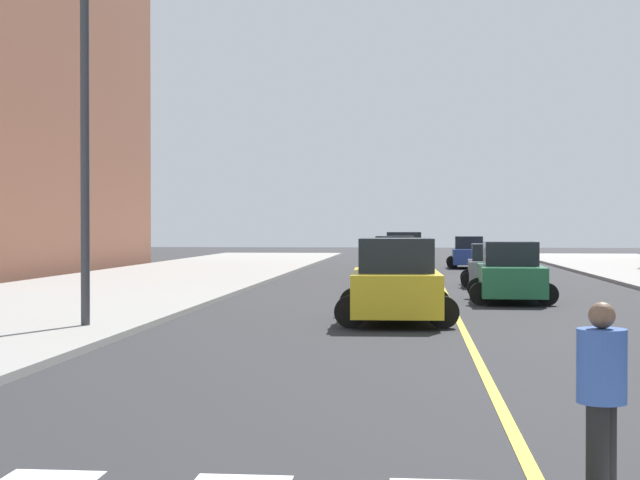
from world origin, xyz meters
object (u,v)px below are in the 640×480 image
car_black_fourth (403,253)px  car_blue_fifth (469,253)px  car_white_sixth (395,258)px  car_gray_third (490,266)px  pedestrian_crossing (602,392)px  street_lamp (85,123)px  car_green_second (511,274)px  car_yellow_nearest (396,283)px

car_black_fourth → car_blue_fifth: car_black_fourth is taller
car_blue_fifth → car_white_sixth: 12.05m
car_gray_third → car_black_fourth: car_black_fourth is taller
car_black_fourth → car_white_sixth: size_ratio=1.08×
car_blue_fifth → pedestrian_crossing: 48.23m
street_lamp → car_white_sixth: bearing=74.9°
car_gray_third → car_white_sixth: 7.24m
car_gray_third → car_green_second: bearing=92.4°
car_blue_fifth → street_lamp: 37.15m
car_gray_third → pedestrian_crossing: bearing=89.7°
car_yellow_nearest → car_blue_fifth: bearing=81.8°
car_green_second → car_gray_third: size_ratio=1.12×
car_blue_fifth → pedestrian_crossing: size_ratio=2.41×
car_gray_third → pedestrian_crossing: (-1.44, -30.74, 0.16)m
car_green_second → car_blue_fifth: 25.69m
car_blue_fifth → pedestrian_crossing: (-1.57, -48.20, 0.09)m
street_lamp → car_yellow_nearest: bearing=22.3°
car_gray_third → car_blue_fifth: bearing=-88.0°
car_yellow_nearest → car_blue_fifth: (3.60, 32.60, -0.12)m
car_black_fourth → street_lamp: street_lamp is taller
car_blue_fifth → car_gray_third: bearing=90.8°
pedestrian_crossing → car_white_sixth: bearing=35.5°
car_blue_fifth → street_lamp: street_lamp is taller
car_green_second → car_blue_fifth: (0.14, 25.69, -0.03)m
car_gray_third → pedestrian_crossing: 30.77m
car_green_second → car_blue_fifth: size_ratio=1.04×
car_white_sixth → car_blue_fifth: bearing=72.1°
car_green_second → pedestrian_crossing: 22.56m
street_lamp → car_blue_fifth: bearing=73.5°
car_green_second → pedestrian_crossing: size_ratio=2.51×
car_yellow_nearest → street_lamp: bearing=-159.6°
car_green_second → car_white_sixth: car_white_sixth is taller
car_white_sixth → pedestrian_crossing: size_ratio=2.57×
street_lamp → car_gray_third: bearing=60.0°
car_gray_third → car_white_sixth: (-3.89, 6.11, 0.12)m
pedestrian_crossing → car_gray_third: bearing=29.1°
car_blue_fifth → car_green_second: bearing=91.0°
car_gray_third → street_lamp: street_lamp is taller
car_yellow_nearest → car_gray_third: size_ratio=1.23×
car_yellow_nearest → car_white_sixth: bearing=89.2°
car_yellow_nearest → car_gray_third: 15.53m
car_yellow_nearest → street_lamp: 8.31m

